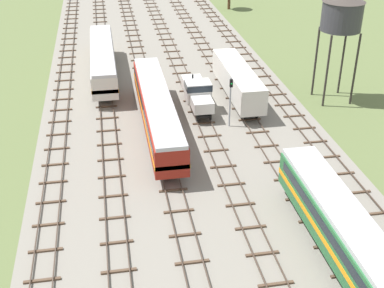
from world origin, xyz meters
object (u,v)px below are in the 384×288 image
(passenger_coach_centre_left_near, at_px, (157,108))
(water_tower, at_px, (342,15))
(freight_boxcar_centre_right_midfar, at_px, (238,80))
(signal_post_nearest, at_px, (230,96))
(diesel_railcar_left_far, at_px, (103,58))
(passenger_coach_centre_right_nearest, at_px, (358,251))
(shunter_loco_centre_mid, at_px, (197,92))

(passenger_coach_centre_left_near, distance_m, water_tower, 22.45)
(freight_boxcar_centre_right_midfar, xyz_separation_m, signal_post_nearest, (-2.50, -6.61, 0.95))
(diesel_railcar_left_far, bearing_deg, water_tower, -23.95)
(diesel_railcar_left_far, xyz_separation_m, signal_post_nearest, (12.46, -16.28, 0.80))
(water_tower, relative_size, signal_post_nearest, 2.19)
(passenger_coach_centre_right_nearest, xyz_separation_m, signal_post_nearest, (-2.49, 23.55, 0.79))
(passenger_coach_centre_left_near, height_order, freight_boxcar_centre_right_midfar, passenger_coach_centre_left_near)
(shunter_loco_centre_mid, bearing_deg, signal_post_nearest, -62.90)
(diesel_railcar_left_far, distance_m, signal_post_nearest, 20.51)
(shunter_loco_centre_mid, distance_m, freight_boxcar_centre_right_midfar, 5.30)
(passenger_coach_centre_left_near, bearing_deg, shunter_loco_centre_mid, 43.33)
(diesel_railcar_left_far, distance_m, water_tower, 29.05)
(passenger_coach_centre_left_near, xyz_separation_m, water_tower, (20.74, 4.69, 7.20))
(freight_boxcar_centre_right_midfar, bearing_deg, passenger_coach_centre_right_nearest, -90.01)
(passenger_coach_centre_right_nearest, height_order, freight_boxcar_centre_right_midfar, passenger_coach_centre_right_nearest)
(freight_boxcar_centre_right_midfar, xyz_separation_m, water_tower, (10.77, -1.75, 7.36))
(freight_boxcar_centre_right_midfar, bearing_deg, water_tower, -9.23)
(diesel_railcar_left_far, bearing_deg, passenger_coach_centre_left_near, -72.82)
(passenger_coach_centre_right_nearest, distance_m, diesel_railcar_left_far, 42.55)
(passenger_coach_centre_left_near, bearing_deg, signal_post_nearest, -1.29)
(passenger_coach_centre_left_near, xyz_separation_m, diesel_railcar_left_far, (-4.98, 16.11, -0.02))
(water_tower, bearing_deg, diesel_railcar_left_far, 156.05)
(shunter_loco_centre_mid, xyz_separation_m, freight_boxcar_centre_right_midfar, (4.99, 1.74, 0.44))
(freight_boxcar_centre_right_midfar, height_order, water_tower, water_tower)
(diesel_railcar_left_far, bearing_deg, shunter_loco_centre_mid, -48.87)
(shunter_loco_centre_mid, distance_m, water_tower, 17.58)
(freight_boxcar_centre_right_midfar, relative_size, diesel_railcar_left_far, 0.68)
(passenger_coach_centre_right_nearest, height_order, passenger_coach_centre_left_near, same)
(passenger_coach_centre_left_near, xyz_separation_m, freight_boxcar_centre_right_midfar, (9.97, 6.44, -0.16))
(passenger_coach_centre_right_nearest, relative_size, shunter_loco_centre_mid, 2.60)
(water_tower, xyz_separation_m, signal_post_nearest, (-13.27, -4.86, -6.41))
(passenger_coach_centre_right_nearest, bearing_deg, diesel_railcar_left_far, 110.57)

